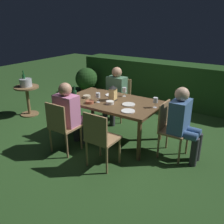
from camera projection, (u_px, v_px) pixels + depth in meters
name	position (u px, v px, depth m)	size (l,w,h in m)	color
ground_plane	(112.00, 137.00, 4.55)	(16.00, 16.00, 0.00)	#26471E
dining_table	(112.00, 103.00, 4.30)	(1.68, 0.98, 0.72)	brown
chair_side_left_b	(100.00, 137.00, 3.49)	(0.42, 0.40, 0.87)	#9E7A51
chair_side_right_a	(120.00, 97.00, 5.25)	(0.42, 0.40, 0.87)	#9E7A51
person_in_green	(115.00, 92.00, 5.04)	(0.38, 0.47, 1.15)	#4C7A5B
chair_head_far	(170.00, 127.00, 3.81)	(0.40, 0.42, 0.87)	#9E7A51
person_in_blue	(183.00, 121.00, 3.66)	(0.48, 0.38, 1.15)	#426699
chair_side_left_a	(62.00, 125.00, 3.88)	(0.42, 0.40, 0.87)	#9E7A51
person_in_pink	(70.00, 113.00, 3.98)	(0.38, 0.47, 1.15)	#C675A3
lantern_centerpiece	(113.00, 92.00, 4.25)	(0.15, 0.15, 0.27)	black
green_bottle_on_table	(75.00, 96.00, 4.18)	(0.07, 0.07, 0.29)	#195128
wine_glass_a	(155.00, 101.00, 3.91)	(0.08, 0.08, 0.17)	silver
wine_glass_b	(65.00, 92.00, 4.35)	(0.08, 0.08, 0.17)	silver
wine_glass_c	(98.00, 96.00, 4.15)	(0.08, 0.08, 0.17)	silver
wine_glass_d	(124.00, 90.00, 4.47)	(0.08, 0.08, 0.17)	silver
plate_a	(128.00, 111.00, 3.79)	(0.22, 0.22, 0.01)	white
plate_b	(111.00, 95.00, 4.56)	(0.22, 0.22, 0.01)	white
plate_c	(129.00, 104.00, 4.07)	(0.22, 0.22, 0.01)	silver
bowl_olives	(90.00, 102.00, 4.14)	(0.14, 0.14, 0.04)	#9E5138
bowl_bread	(87.00, 96.00, 4.42)	(0.13, 0.13, 0.05)	#BCAD8E
bowl_salad	(110.00, 102.00, 4.10)	(0.13, 0.13, 0.05)	silver
side_table	(28.00, 96.00, 5.45)	(0.53, 0.53, 0.66)	brown
ice_bucket	(26.00, 82.00, 5.33)	(0.26, 0.26, 0.34)	#B2B7BF
hedge_backdrop	(164.00, 83.00, 6.24)	(4.54, 0.67, 1.04)	#1E4219
potted_plant_by_hedge	(87.00, 80.00, 6.70)	(0.61, 0.61, 0.81)	brown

